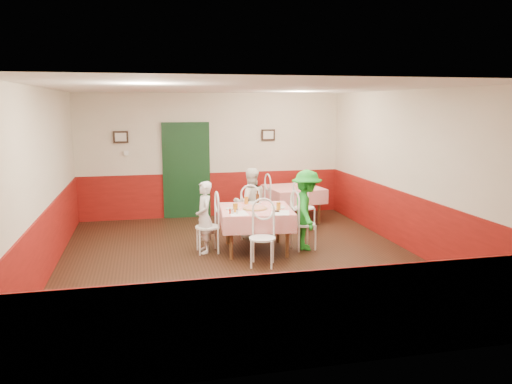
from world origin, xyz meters
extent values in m
plane|color=black|center=(0.00, 0.00, 0.00)|extent=(7.00, 7.00, 0.00)
plane|color=white|center=(0.00, 0.00, 2.80)|extent=(7.00, 7.00, 0.00)
cube|color=beige|center=(0.00, 3.50, 1.40)|extent=(6.00, 0.10, 2.80)
cube|color=beige|center=(0.00, -3.50, 1.40)|extent=(6.00, 0.10, 2.80)
cube|color=beige|center=(-3.00, 0.00, 1.40)|extent=(0.10, 7.00, 2.80)
cube|color=beige|center=(3.00, 0.00, 1.40)|extent=(0.10, 7.00, 2.80)
cube|color=maroon|center=(0.00, 3.48, 0.50)|extent=(6.00, 0.03, 1.00)
cube|color=maroon|center=(0.00, -3.48, 0.50)|extent=(6.00, 0.03, 1.00)
cube|color=maroon|center=(-2.98, 0.00, 0.50)|extent=(0.03, 7.00, 1.00)
cube|color=maroon|center=(2.98, 0.00, 0.50)|extent=(0.03, 7.00, 1.00)
cube|color=black|center=(-0.60, 3.45, 1.05)|extent=(0.96, 0.06, 2.10)
cube|color=black|center=(-2.00, 3.45, 1.85)|extent=(0.32, 0.03, 0.26)
cube|color=black|center=(1.30, 3.45, 1.85)|extent=(0.32, 0.03, 0.26)
cube|color=white|center=(-1.90, 3.45, 1.50)|extent=(0.10, 0.03, 0.10)
cube|color=red|center=(0.35, 0.52, 0.38)|extent=(1.34, 1.34, 0.77)
cube|color=red|center=(1.65, 2.55, 0.38)|extent=(1.25, 1.25, 0.77)
cylinder|color=#B74723|center=(0.31, 0.46, 0.77)|extent=(0.45, 0.45, 0.03)
cylinder|color=white|center=(-0.06, 0.55, 0.77)|extent=(0.27, 0.27, 0.01)
cylinder|color=white|center=(0.74, 0.49, 0.77)|extent=(0.27, 0.27, 0.01)
cylinder|color=white|center=(0.41, 0.96, 0.77)|extent=(0.27, 0.27, 0.01)
cylinder|color=#BF7219|center=(-0.06, 0.29, 0.84)|extent=(0.09, 0.09, 0.15)
cylinder|color=#BF7219|center=(0.69, 0.29, 0.83)|extent=(0.08, 0.08, 0.14)
cylinder|color=#BF7219|center=(0.26, 0.93, 0.83)|extent=(0.08, 0.08, 0.14)
cylinder|color=#381C0A|center=(0.47, 0.94, 0.87)|extent=(0.06, 0.06, 0.22)
cylinder|color=silver|center=(-0.13, 0.16, 0.81)|extent=(0.04, 0.04, 0.09)
cylinder|color=silver|center=(-0.06, 0.12, 0.81)|extent=(0.04, 0.04, 0.09)
cylinder|color=#B23319|center=(-0.17, 0.18, 0.81)|extent=(0.04, 0.04, 0.09)
cube|color=white|center=(-0.03, 0.19, 0.76)|extent=(0.31, 0.41, 0.00)
cube|color=white|center=(0.66, 0.09, 0.76)|extent=(0.41, 0.47, 0.00)
cube|color=black|center=(0.61, 0.16, 0.77)|extent=(0.12, 0.10, 0.02)
imported|color=gray|center=(-0.55, 0.61, 0.62)|extent=(0.33, 0.47, 1.25)
imported|color=gray|center=(0.44, 1.42, 0.68)|extent=(0.66, 0.51, 1.36)
imported|color=gray|center=(1.24, 0.43, 0.71)|extent=(0.71, 1.01, 1.42)
camera|label=1|loc=(-1.54, -7.78, 2.55)|focal=35.00mm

